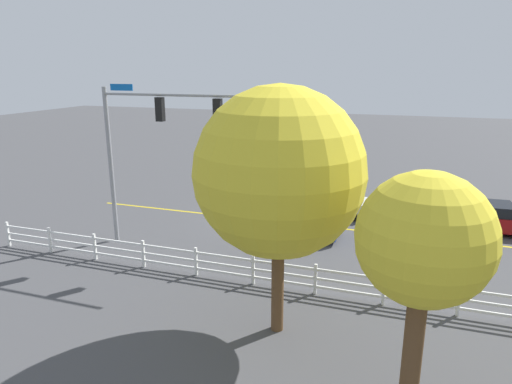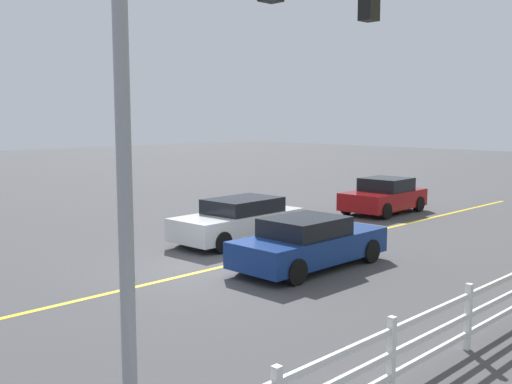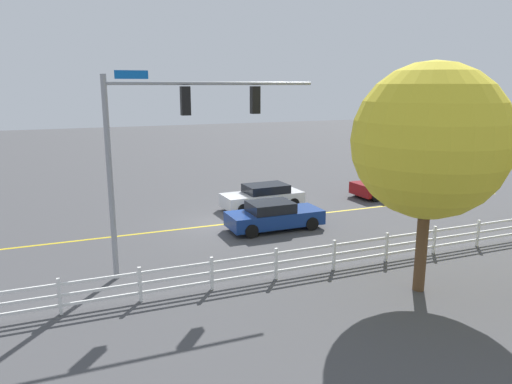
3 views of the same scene
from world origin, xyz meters
name	(u,v)px [view 2 (image 2 of 3)]	position (x,y,z in m)	size (l,w,h in m)	color
ground_plane	(214,269)	(0.00, 0.00, 0.00)	(120.00, 120.00, 0.00)	#444447
lane_center_stripe	(312,246)	(-4.00, 0.00, 0.00)	(28.00, 0.16, 0.01)	gold
signal_assembly	(241,38)	(3.71, 4.95, 5.09)	(7.72, 0.38, 7.21)	gray
car_0	(239,220)	(-2.88, -2.10, 0.68)	(4.56, 2.05, 1.37)	silver
car_1	(309,243)	(-1.85, 1.66, 0.66)	(4.55, 1.92, 1.36)	navy
car_2	(384,196)	(-11.03, -2.03, 0.69)	(3.98, 2.15, 1.44)	maroon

